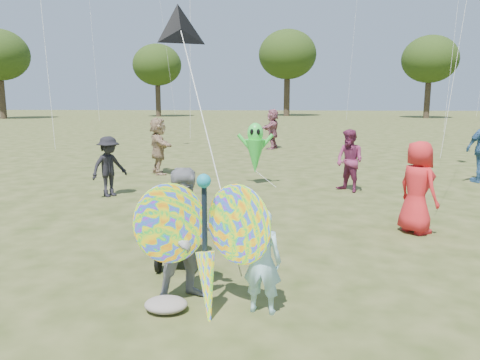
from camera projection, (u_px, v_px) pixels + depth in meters
name	position (u px, v px, depth m)	size (l,w,h in m)	color
ground	(247.00, 279.00, 6.38)	(160.00, 160.00, 0.00)	#51592B
child_girl	(262.00, 261.00, 5.29)	(0.45, 0.29, 1.23)	#A7DFED
adult_man	(188.00, 235.00, 5.61)	(0.79, 0.62, 1.63)	gray
grey_bag	(166.00, 304.00, 5.40)	(0.50, 0.41, 0.16)	gray
crowd_a	(418.00, 187.00, 8.41)	(0.82, 0.53, 1.68)	red
crowd_b	(109.00, 167.00, 11.54)	(0.97, 0.55, 1.49)	black
crowd_d	(158.00, 146.00, 14.87)	(1.68, 0.53, 1.81)	tan
crowd_e	(350.00, 161.00, 12.10)	(0.79, 0.62, 1.63)	#7B294F
crowd_j	(272.00, 129.00, 22.12)	(1.75, 0.56, 1.89)	#9E5A6B
jogging_stroller	(180.00, 223.00, 6.89)	(0.53, 1.06, 1.09)	black
butterfly_kite	(205.00, 244.00, 5.22)	(1.74, 0.75, 1.82)	orange
delta_kite_rig	(181.00, 31.00, 6.90)	(1.23, 1.99, 2.53)	black
alien_kite	(255.00, 150.00, 13.05)	(1.12, 0.69, 1.74)	#34E143
tree_line	(306.00, 54.00, 49.09)	(91.78, 33.60, 10.79)	#3A2D21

